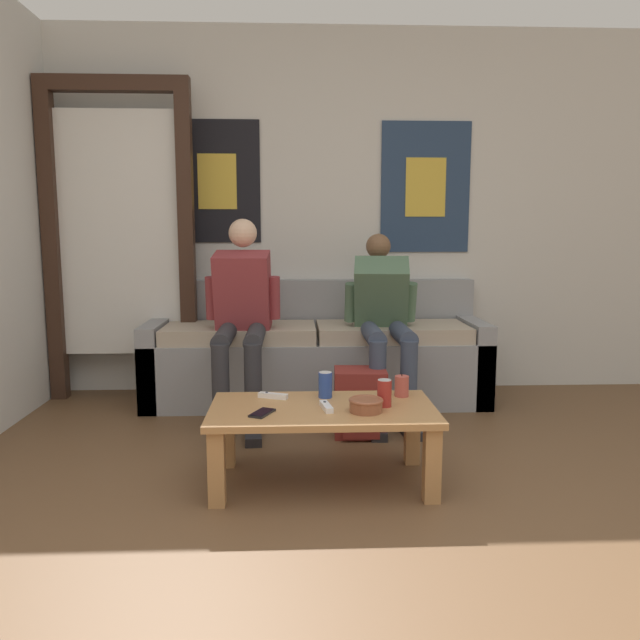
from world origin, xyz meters
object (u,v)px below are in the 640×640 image
at_px(drink_can_blue, 325,385).
at_px(person_seated_adult, 241,311).
at_px(drink_can_red, 384,393).
at_px(game_controller_near_left, 326,407).
at_px(ceramic_bowl, 366,404).
at_px(couch, 316,357).
at_px(game_controller_near_right, 273,396).
at_px(pillar_candle, 402,386).
at_px(coffee_table, 323,421).
at_px(person_seated_teen, 384,315).
at_px(backpack, 360,404).
at_px(cell_phone, 262,413).

bearing_deg(drink_can_blue, person_seated_adult, 117.75).
xyz_separation_m(drink_can_red, game_controller_near_left, (-0.27, -0.04, -0.05)).
relative_size(ceramic_bowl, drink_can_blue, 1.24).
xyz_separation_m(couch, game_controller_near_right, (-0.25, -1.28, 0.08)).
xyz_separation_m(pillar_candle, game_controller_near_left, (-0.37, -0.20, -0.04)).
bearing_deg(drink_can_red, game_controller_near_right, 162.57).
relative_size(coffee_table, pillar_candle, 9.14).
xyz_separation_m(person_seated_teen, backpack, (-0.19, -0.44, -0.45)).
height_order(person_seated_teen, drink_can_blue, person_seated_teen).
xyz_separation_m(backpack, pillar_candle, (0.14, -0.50, 0.23)).
distance_m(pillar_candle, game_controller_near_left, 0.43).
distance_m(coffee_table, ceramic_bowl, 0.23).
bearing_deg(person_seated_adult, ceramic_bowl, -60.81).
xyz_separation_m(couch, game_controller_near_left, (-0.01, -1.47, 0.08)).
height_order(couch, drink_can_blue, couch).
xyz_separation_m(ceramic_bowl, cell_phone, (-0.46, -0.02, -0.03)).
bearing_deg(pillar_candle, drink_can_blue, -179.49).
bearing_deg(game_controller_near_right, coffee_table, -34.17).
bearing_deg(ceramic_bowl, person_seated_adult, 119.19).
relative_size(couch, coffee_table, 2.21).
xyz_separation_m(person_seated_adult, game_controller_near_left, (0.46, -1.09, -0.29)).
xyz_separation_m(backpack, cell_phone, (-0.51, -0.77, 0.19)).
relative_size(ceramic_bowl, game_controller_near_left, 1.04).
bearing_deg(game_controller_near_left, pillar_candle, 28.53).
bearing_deg(cell_phone, couch, 79.20).
height_order(couch, backpack, couch).
bearing_deg(pillar_candle, ceramic_bowl, -129.07).
height_order(person_seated_adult, cell_phone, person_seated_adult).
distance_m(coffee_table, game_controller_near_right, 0.29).
bearing_deg(game_controller_near_left, ceramic_bowl, -14.75).
xyz_separation_m(ceramic_bowl, drink_can_red, (0.09, 0.08, 0.03)).
height_order(coffee_table, game_controller_near_right, game_controller_near_right).
bearing_deg(game_controller_near_right, person_seated_teen, 54.85).
bearing_deg(couch, person_seated_teen, -38.22).
relative_size(backpack, cell_phone, 2.50).
bearing_deg(pillar_candle, person_seated_adult, 133.37).
bearing_deg(drink_can_blue, cell_phone, -137.79).
xyz_separation_m(person_seated_adult, game_controller_near_right, (0.22, -0.89, -0.29)).
distance_m(coffee_table, cell_phone, 0.30).
bearing_deg(couch, coffee_table, -90.95).
bearing_deg(backpack, cell_phone, -123.81).
bearing_deg(backpack, coffee_table, -110.24).
xyz_separation_m(couch, drink_can_blue, (-0.00, -1.27, 0.13)).
bearing_deg(person_seated_teen, cell_phone, -120.36).
bearing_deg(backpack, couch, 106.12).
relative_size(coffee_table, drink_can_red, 8.25).
xyz_separation_m(backpack, game_controller_near_left, (-0.23, -0.71, 0.19)).
bearing_deg(ceramic_bowl, cell_phone, -177.86).
xyz_separation_m(coffee_table, backpack, (0.25, 0.67, -0.12)).
bearing_deg(drink_can_red, game_controller_near_left, -172.32).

